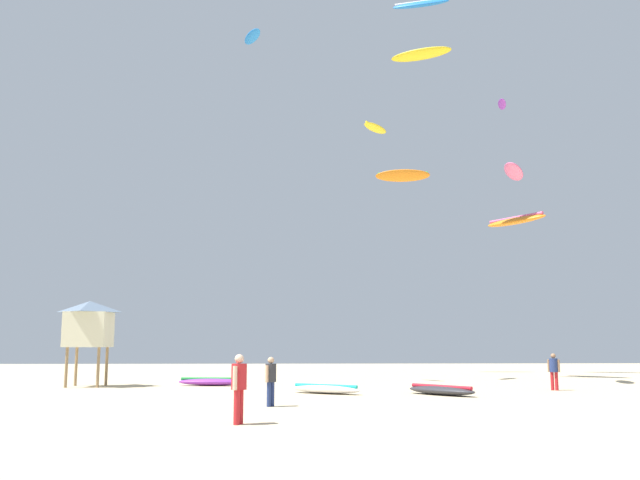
{
  "coord_description": "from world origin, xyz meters",
  "views": [
    {
      "loc": [
        -1.34,
        -15.25,
        2.03
      ],
      "look_at": [
        0.0,
        20.09,
        7.35
      ],
      "focal_mm": 39.02,
      "sensor_mm": 36.0,
      "label": 1
    }
  ],
  "objects": [
    {
      "name": "kite_grounded_near",
      "position": [
        -5.34,
        20.05,
        0.2
      ],
      "size": [
        3.5,
        1.3,
        0.41
      ],
      "color": "purple",
      "rests_on": "ground"
    },
    {
      "name": "kite_aloft_6",
      "position": [
        6.57,
        25.88,
        20.07
      ],
      "size": [
        4.0,
        2.81,
        0.61
      ],
      "color": "yellow"
    },
    {
      "name": "kite_grounded_mid",
      "position": [
        0.01,
        14.22,
        0.19
      ],
      "size": [
        3.22,
        2.62,
        0.42
      ],
      "color": "white",
      "rests_on": "ground"
    },
    {
      "name": "person_midground",
      "position": [
        -2.09,
        8.25,
        0.94
      ],
      "size": [
        0.37,
        0.46,
        1.62
      ],
      "rotation": [
        0.0,
        0.0,
        5.68
      ],
      "color": "navy",
      "rests_on": "ground"
    },
    {
      "name": "kite_aloft_3",
      "position": [
        3.48,
        24.61,
        14.82
      ],
      "size": [
        1.98,
        2.35,
        0.37
      ],
      "color": "yellow"
    },
    {
      "name": "kite_aloft_0",
      "position": [
        -3.77,
        22.15,
        19.34
      ],
      "size": [
        1.41,
        2.17,
        0.48
      ],
      "color": "blue"
    },
    {
      "name": "kite_aloft_2",
      "position": [
        12.74,
        27.67,
        9.81
      ],
      "size": [
        3.56,
        4.47,
        0.79
      ],
      "color": "orange"
    },
    {
      "name": "lifeguard_tower",
      "position": [
        -11.39,
        19.51,
        3.05
      ],
      "size": [
        2.3,
        2.3,
        4.15
      ],
      "color": "#8C704C",
      "rests_on": "ground"
    },
    {
      "name": "kite_aloft_7",
      "position": [
        12.94,
        30.16,
        18.42
      ],
      "size": [
        1.07,
        2.19,
        0.49
      ],
      "color": "purple"
    },
    {
      "name": "kite_aloft_1",
      "position": [
        6.78,
        35.24,
        14.58
      ],
      "size": [
        4.18,
        1.66,
        1.03
      ],
      "color": "orange"
    },
    {
      "name": "person_left",
      "position": [
        10.34,
        15.96,
        0.95
      ],
      "size": [
        0.47,
        0.37,
        1.63
      ],
      "rotation": [
        0.0,
        0.0,
        4.13
      ],
      "color": "#B21E23",
      "rests_on": "ground"
    },
    {
      "name": "kite_aloft_5",
      "position": [
        7.86,
        32.21,
        26.74
      ],
      "size": [
        4.31,
        2.42,
        0.97
      ],
      "color": "blue"
    },
    {
      "name": "person_foreground",
      "position": [
        -2.74,
        3.09,
        1.04
      ],
      "size": [
        0.4,
        0.56,
        1.78
      ],
      "rotation": [
        0.0,
        0.0,
        2.77
      ],
      "color": "#B21E23",
      "rests_on": "ground"
    },
    {
      "name": "kite_aloft_4",
      "position": [
        10.64,
        21.26,
        11.36
      ],
      "size": [
        2.32,
        3.95,
        0.76
      ],
      "color": "#E5598C"
    },
    {
      "name": "kite_grounded_far",
      "position": [
        4.66,
        13.26,
        0.2
      ],
      "size": [
        2.79,
        3.28,
        0.4
      ],
      "color": "#2D2D33",
      "rests_on": "ground"
    },
    {
      "name": "ground_plane",
      "position": [
        0.0,
        0.0,
        0.0
      ],
      "size": [
        120.0,
        120.0,
        0.0
      ],
      "primitive_type": "plane",
      "color": "#C6B28C"
    }
  ]
}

